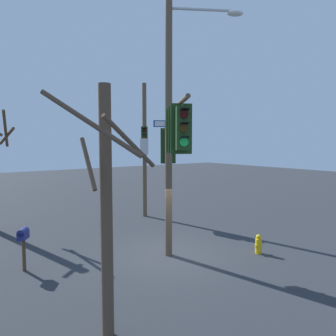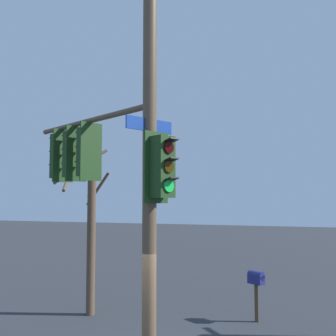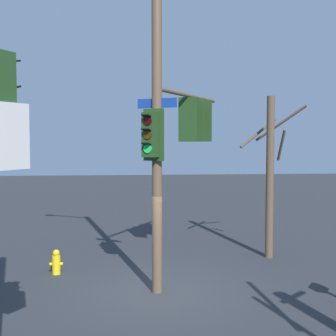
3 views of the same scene
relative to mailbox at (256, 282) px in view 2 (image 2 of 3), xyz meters
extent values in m
cylinder|color=brown|center=(-4.66, 1.64, 3.48)|extent=(0.26, 0.26, 9.17)
cylinder|color=brown|center=(-3.59, 3.46, 4.12)|extent=(2.25, 3.71, 0.12)
cube|color=#1E3D19|center=(-3.56, 3.50, 3.42)|extent=(0.46, 0.44, 1.10)
cube|color=#1E3D19|center=(-3.64, 3.35, 3.42)|extent=(0.51, 0.30, 1.30)
cylinder|color=#2F0403|center=(-3.48, 3.65, 3.76)|extent=(0.21, 0.13, 0.22)
cube|color=black|center=(-3.45, 3.71, 3.88)|extent=(0.26, 0.24, 0.06)
cylinder|color=#352504|center=(-3.48, 3.65, 3.42)|extent=(0.21, 0.13, 0.22)
cube|color=black|center=(-3.45, 3.71, 3.54)|extent=(0.26, 0.24, 0.06)
cylinder|color=#19D147|center=(-3.48, 3.65, 3.08)|extent=(0.21, 0.13, 0.22)
cube|color=black|center=(-3.45, 3.71, 3.20)|extent=(0.26, 0.24, 0.06)
cylinder|color=brown|center=(-3.56, 3.50, 4.04)|extent=(0.04, 0.04, 0.15)
cube|color=#1E3D19|center=(-3.24, 4.05, 3.42)|extent=(0.46, 0.43, 1.10)
cube|color=#1E3D19|center=(-3.32, 3.90, 3.42)|extent=(0.51, 0.30, 1.30)
cylinder|color=#2F0403|center=(-3.16, 4.19, 3.76)|extent=(0.21, 0.13, 0.22)
cube|color=black|center=(-3.13, 4.26, 3.88)|extent=(0.26, 0.24, 0.06)
cylinder|color=#352504|center=(-3.16, 4.19, 3.42)|extent=(0.21, 0.13, 0.22)
cube|color=black|center=(-3.13, 4.26, 3.54)|extent=(0.26, 0.24, 0.06)
cylinder|color=#19D147|center=(-3.16, 4.19, 3.08)|extent=(0.21, 0.13, 0.22)
cube|color=black|center=(-3.13, 4.26, 3.20)|extent=(0.26, 0.24, 0.06)
cylinder|color=brown|center=(-3.24, 4.05, 4.04)|extent=(0.04, 0.04, 0.15)
cube|color=#1E3D19|center=(-2.92, 4.59, 3.42)|extent=(0.46, 0.43, 1.10)
cube|color=#1E3D19|center=(-3.00, 4.44, 3.42)|extent=(0.52, 0.29, 1.30)
cylinder|color=#2F0403|center=(-2.85, 4.74, 3.76)|extent=(0.21, 0.13, 0.22)
cube|color=black|center=(-2.81, 4.81, 3.88)|extent=(0.26, 0.24, 0.06)
cylinder|color=#352504|center=(-2.85, 4.74, 3.42)|extent=(0.21, 0.13, 0.22)
cube|color=black|center=(-2.81, 4.81, 3.54)|extent=(0.26, 0.24, 0.06)
cylinder|color=#19D147|center=(-2.85, 4.74, 3.08)|extent=(0.21, 0.13, 0.22)
cube|color=black|center=(-2.81, 4.81, 3.20)|extent=(0.26, 0.24, 0.06)
cylinder|color=brown|center=(-2.92, 4.59, 4.04)|extent=(0.04, 0.04, 0.15)
cube|color=#1E3D19|center=(-4.84, 1.33, 2.95)|extent=(0.46, 0.44, 1.10)
cube|color=#1E3D19|center=(-4.75, 1.48, 2.95)|extent=(0.50, 0.32, 1.30)
cylinder|color=#2F0403|center=(-4.92, 1.19, 3.29)|extent=(0.21, 0.14, 0.22)
cube|color=black|center=(-4.96, 1.13, 3.41)|extent=(0.26, 0.24, 0.06)
cylinder|color=#352504|center=(-4.92, 1.19, 2.95)|extent=(0.21, 0.14, 0.22)
cube|color=black|center=(-4.96, 1.13, 3.07)|extent=(0.26, 0.24, 0.06)
cylinder|color=#19D147|center=(-4.92, 1.19, 2.61)|extent=(0.21, 0.14, 0.22)
cube|color=black|center=(-4.96, 1.13, 2.73)|extent=(0.26, 0.24, 0.06)
cube|color=navy|center=(-4.66, 1.64, 3.75)|extent=(0.96, 0.59, 0.24)
cube|color=white|center=(-4.65, 1.65, 3.75)|extent=(0.86, 0.52, 0.18)
cube|color=#4C3823|center=(0.00, 0.00, -0.58)|extent=(0.10, 0.10, 1.05)
cube|color=navy|center=(0.00, 0.00, 0.06)|extent=(0.44, 0.50, 0.24)
cylinder|color=navy|center=(0.00, 0.00, 0.18)|extent=(0.44, 0.50, 0.24)
cylinder|color=brown|center=(-0.68, 4.82, 1.58)|extent=(0.26, 0.26, 5.37)
cylinder|color=brown|center=(-0.32, 4.80, 2.65)|extent=(0.14, 0.81, 1.05)
cylinder|color=brown|center=(-0.11, 5.50, 3.39)|extent=(1.46, 1.24, 1.23)
cylinder|color=brown|center=(-0.90, 5.48, 3.06)|extent=(1.41, 0.54, 1.04)
camera|label=1|loc=(2.12, 10.82, 3.05)|focal=33.62mm
camera|label=2|loc=(-11.42, -0.63, 2.44)|focal=41.39mm
camera|label=3|loc=(-5.47, -10.07, 2.83)|focal=49.47mm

